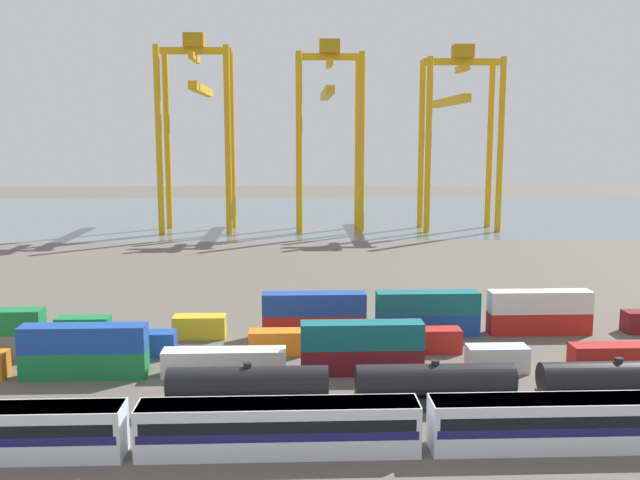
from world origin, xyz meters
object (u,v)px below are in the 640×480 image
shipping_container_16 (314,325)px  gantry_crane_central (329,116)px  freight_tank_row (435,385)px  gantry_crane_west (197,113)px  shipping_container_13 (405,341)px  shipping_container_14 (84,328)px  gantry_crane_east (458,119)px  shipping_container_3 (224,362)px  passenger_train (279,426)px

shipping_container_16 → gantry_crane_central: size_ratio=0.26×
freight_tank_row → gantry_crane_west: size_ratio=0.98×
shipping_container_13 → shipping_container_14: bearing=169.8°
freight_tank_row → gantry_crane_east: bearing=76.0°
shipping_container_3 → shipping_container_16: (9.26, 13.07, 0.00)m
shipping_container_3 → gantry_crane_east: size_ratio=0.27×
passenger_train → shipping_container_16: (3.61, 30.37, -0.84)m
shipping_container_3 → shipping_container_13: bearing=19.0°
freight_tank_row → gantry_crane_west: gantry_crane_west is taller
shipping_container_13 → gantry_crane_east: size_ratio=0.27×
shipping_container_16 → gantry_crane_east: gantry_crane_east is taller
shipping_container_16 → gantry_crane_west: size_ratio=0.26×
shipping_container_3 → gantry_crane_central: (15.97, 107.35, 26.61)m
gantry_crane_central → shipping_container_16: bearing=-94.1°
gantry_crane_west → gantry_crane_east: bearing=0.4°
shipping_container_16 → gantry_crane_central: gantry_crane_central is taller
shipping_container_14 → gantry_crane_central: size_ratio=0.13×
shipping_container_3 → gantry_crane_west: bearing=98.5°
passenger_train → shipping_container_16: bearing=83.2°
shipping_container_3 → gantry_crane_west: gantry_crane_west is taller
shipping_container_13 → gantry_crane_central: 104.31m
shipping_container_3 → shipping_container_16: bearing=54.7°
shipping_container_13 → shipping_container_14: (-36.45, 6.53, 0.00)m
shipping_container_13 → shipping_container_16: 11.69m
shipping_container_16 → freight_tank_row: bearing=-66.1°
shipping_container_14 → shipping_container_16: (26.76, 0.00, 0.00)m
shipping_container_16 → gantry_crane_east: (38.82, 94.81, 26.00)m
passenger_train → shipping_container_14: bearing=127.3°
shipping_container_14 → gantry_crane_central: gantry_crane_central is taller
freight_tank_row → shipping_container_14: 42.64m
passenger_train → shipping_container_16: 30.59m
shipping_container_13 → gantry_crane_central: (-2.99, 100.81, 26.61)m
shipping_container_14 → passenger_train: bearing=-52.7°
freight_tank_row → gantry_crane_central: 119.20m
freight_tank_row → shipping_container_16: size_ratio=3.81×
shipping_container_13 → passenger_train: bearing=-119.2°
passenger_train → shipping_container_13: passenger_train is taller
shipping_container_16 → gantry_crane_east: bearing=67.7°
passenger_train → shipping_container_14: 38.19m
shipping_container_3 → gantry_crane_west: size_ratio=0.26×
freight_tank_row → shipping_container_14: (-36.51, 22.02, -0.66)m
shipping_container_16 → gantry_crane_central: (6.71, 94.28, 26.61)m
passenger_train → gantry_crane_east: size_ratio=1.43×
gantry_crane_west → shipping_container_16: bearing=-74.9°
gantry_crane_central → gantry_crane_east: size_ratio=1.02×
shipping_container_13 → gantry_crane_west: gantry_crane_west is taller
shipping_container_13 → gantry_crane_east: bearing=74.0°
shipping_container_16 → shipping_container_14: bearing=180.0°
passenger_train → shipping_container_13: bearing=60.8°
gantry_crane_west → gantry_crane_central: (32.11, -0.04, -0.82)m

